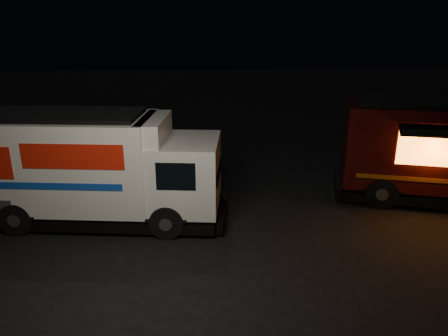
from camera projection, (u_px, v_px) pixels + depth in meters
ground at (218, 231)px, 12.65m from camera, size 80.00×80.00×0.00m
white_truck at (102, 168)px, 12.91m from camera, size 7.56×3.39×3.31m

